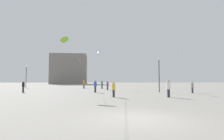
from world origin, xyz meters
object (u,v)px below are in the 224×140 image
person_in_orange (84,84)px  person_in_teal (102,84)px  lamppost_west (26,73)px  building_left_hall (69,69)px  kite_lime_diamond (64,40)px  person_in_yellow (114,89)px  person_in_black (23,86)px  person_in_white (168,88)px  kite_violet_diamond (99,52)px  person_in_purple (108,85)px  person_in_grey (192,87)px  person_in_blue (95,86)px  lamppost_east (159,69)px

person_in_orange → person_in_teal: (3.85, -0.91, -0.02)m
person_in_orange → lamppost_west: 15.42m
building_left_hall → kite_lime_diamond: bearing=-79.7°
person_in_yellow → person_in_black: bearing=92.5°
person_in_teal → lamppost_west: size_ratio=0.34×
person_in_white → person_in_black: 20.12m
kite_violet_diamond → lamppost_west: 19.04m
person_in_purple → lamppost_west: lamppost_west is taller
kite_lime_diamond → kite_violet_diamond: 15.69m
kite_violet_diamond → lamppost_west: bearing=160.5°
person_in_yellow → kite_violet_diamond: size_ratio=0.24×
person_in_grey → kite_lime_diamond: 18.01m
person_in_blue → building_left_hall: 68.98m
person_in_white → kite_lime_diamond: (-11.40, 4.16, 5.76)m
building_left_hall → person_in_purple: bearing=-73.2°
person_in_teal → lamppost_east: (8.43, -11.61, 2.41)m
person_in_blue → person_in_teal: bearing=4.9°
person_in_blue → person_in_black: person_in_blue is taller
person_in_black → lamppost_east: lamppost_east is taller
kite_lime_diamond → building_left_hall: bearing=100.3°
person_in_black → kite_lime_diamond: (6.77, -4.48, 5.82)m
person_in_orange → person_in_black: bearing=-32.3°
person_in_white → kite_lime_diamond: 13.43m
person_in_black → person_in_orange: bearing=-176.6°
person_in_white → kite_violet_diamond: size_ratio=0.26×
person_in_yellow → person_in_blue: 7.50m
person_in_orange → person_in_grey: size_ratio=1.17×
kite_lime_diamond → building_left_hall: building_left_hall is taller
person_in_white → person_in_purple: size_ratio=1.05×
person_in_white → lamppost_west: lamppost_west is taller
person_in_yellow → lamppost_west: lamppost_west is taller
person_in_black → person_in_white: bearing=100.5°
person_in_white → building_left_hall: (-24.09, 74.31, 6.52)m
kite_violet_diamond → building_left_hall: bearing=106.8°
lamppost_west → person_in_orange: bearing=-20.0°
person_in_yellow → person_in_black: person_in_black is taller
person_in_white → kite_lime_diamond: size_ratio=0.30×
person_in_orange → kite_lime_diamond: bearing=-2.2°
lamppost_west → kite_violet_diamond: bearing=-19.5°
person_in_grey → building_left_hall: 74.80m
person_in_blue → person_in_teal: (0.87, 11.82, 0.01)m
person_in_orange → person_in_grey: bearing=48.7°
person_in_grey → person_in_purple: (-11.36, 7.93, 0.06)m
person_in_purple → person_in_black: person_in_purple is taller
kite_lime_diamond → person_in_black: bearing=146.5°
person_in_teal → kite_lime_diamond: 16.93m
person_in_black → lamppost_west: bearing=-122.0°
person_in_black → lamppost_west: lamppost_west is taller
kite_violet_diamond → lamppost_east: size_ratio=1.32×
person_in_yellow → person_in_blue: person_in_blue is taller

